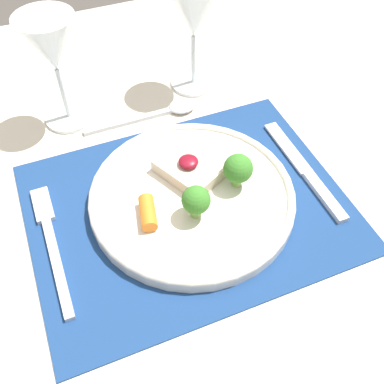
# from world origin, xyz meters

# --- Properties ---
(ground_plane) EXTENTS (8.00, 8.00, 0.00)m
(ground_plane) POSITION_xyz_m (0.00, 0.00, 0.00)
(ground_plane) COLOR #4C4742
(dining_table) EXTENTS (1.49, 1.18, 0.78)m
(dining_table) POSITION_xyz_m (0.00, 0.00, 0.70)
(dining_table) COLOR beige
(dining_table) RESTS_ON ground_plane
(placemat) EXTENTS (0.43, 0.34, 0.00)m
(placemat) POSITION_xyz_m (0.00, 0.00, 0.78)
(placemat) COLOR navy
(placemat) RESTS_ON dining_table
(dinner_plate) EXTENTS (0.28, 0.28, 0.07)m
(dinner_plate) POSITION_xyz_m (0.01, 0.01, 0.79)
(dinner_plate) COLOR silver
(dinner_plate) RESTS_ON placemat
(fork) EXTENTS (0.02, 0.21, 0.01)m
(fork) POSITION_xyz_m (-0.19, 0.02, 0.78)
(fork) COLOR silver
(fork) RESTS_ON placemat
(knife) EXTENTS (0.02, 0.21, 0.01)m
(knife) POSITION_xyz_m (0.18, -0.01, 0.78)
(knife) COLOR silver
(knife) RESTS_ON placemat
(spoon) EXTENTS (0.19, 0.04, 0.01)m
(spoon) POSITION_xyz_m (0.04, 0.20, 0.78)
(spoon) COLOR silver
(spoon) RESTS_ON dining_table
(wine_glass_near) EXTENTS (0.09, 0.09, 0.18)m
(wine_glass_near) POSITION_xyz_m (0.11, 0.26, 0.91)
(wine_glass_near) COLOR white
(wine_glass_near) RESTS_ON dining_table
(wine_glass_far) EXTENTS (0.09, 0.09, 0.18)m
(wine_glass_far) POSITION_xyz_m (-0.11, 0.25, 0.91)
(wine_glass_far) COLOR white
(wine_glass_far) RESTS_ON dining_table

